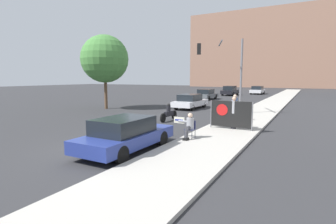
{
  "coord_description": "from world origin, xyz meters",
  "views": [
    {
      "loc": [
        7.38,
        -7.73,
        2.9
      ],
      "look_at": [
        0.61,
        4.57,
        1.05
      ],
      "focal_mm": 28.0,
      "sensor_mm": 36.0,
      "label": 1
    }
  ],
  "objects_px": {
    "jogger_on_sidewalk": "(234,112)",
    "car_on_road_distant": "(230,91)",
    "protest_banner": "(231,114)",
    "seated_protester": "(189,125)",
    "parked_car_curbside": "(125,134)",
    "car_on_road_nearest": "(190,101)",
    "motorcycle_on_road": "(169,113)",
    "car_on_road_far_lane": "(258,90)",
    "pedestrian_behind": "(235,107)",
    "car_on_road_midblock": "(206,94)",
    "street_tree_near_curb": "(105,59)",
    "traffic_light_pole": "(225,63)"
  },
  "relations": [
    {
      "from": "protest_banner",
      "to": "car_on_road_far_lane",
      "type": "distance_m",
      "value": 34.5
    },
    {
      "from": "parked_car_curbside",
      "to": "car_on_road_nearest",
      "type": "relative_size",
      "value": 0.98
    },
    {
      "from": "protest_banner",
      "to": "traffic_light_pole",
      "type": "relative_size",
      "value": 0.4
    },
    {
      "from": "car_on_road_distant",
      "to": "seated_protester",
      "type": "bearing_deg",
      "value": -77.59
    },
    {
      "from": "car_on_road_midblock",
      "to": "protest_banner",
      "type": "bearing_deg",
      "value": -65.76
    },
    {
      "from": "street_tree_near_curb",
      "to": "car_on_road_far_lane",
      "type": "bearing_deg",
      "value": 74.29
    },
    {
      "from": "pedestrian_behind",
      "to": "motorcycle_on_road",
      "type": "xyz_separation_m",
      "value": [
        -4.05,
        -1.48,
        -0.47
      ]
    },
    {
      "from": "car_on_road_nearest",
      "to": "motorcycle_on_road",
      "type": "height_order",
      "value": "car_on_road_nearest"
    },
    {
      "from": "car_on_road_nearest",
      "to": "car_on_road_distant",
      "type": "bearing_deg",
      "value": 95.23
    },
    {
      "from": "car_on_road_distant",
      "to": "motorcycle_on_road",
      "type": "bearing_deg",
      "value": -82.79
    },
    {
      "from": "jogger_on_sidewalk",
      "to": "car_on_road_distant",
      "type": "height_order",
      "value": "jogger_on_sidewalk"
    },
    {
      "from": "traffic_light_pole",
      "to": "jogger_on_sidewalk",
      "type": "bearing_deg",
      "value": -68.57
    },
    {
      "from": "car_on_road_far_lane",
      "to": "street_tree_near_curb",
      "type": "relative_size",
      "value": 0.7
    },
    {
      "from": "street_tree_near_curb",
      "to": "motorcycle_on_road",
      "type": "bearing_deg",
      "value": -20.74
    },
    {
      "from": "protest_banner",
      "to": "seated_protester",
      "type": "bearing_deg",
      "value": -108.8
    },
    {
      "from": "jogger_on_sidewalk",
      "to": "car_on_road_distant",
      "type": "distance_m",
      "value": 29.62
    },
    {
      "from": "car_on_road_midblock",
      "to": "motorcycle_on_road",
      "type": "bearing_deg",
      "value": -77.37
    },
    {
      "from": "seated_protester",
      "to": "jogger_on_sidewalk",
      "type": "relative_size",
      "value": 0.67
    },
    {
      "from": "parked_car_curbside",
      "to": "motorcycle_on_road",
      "type": "bearing_deg",
      "value": 105.66
    },
    {
      "from": "jogger_on_sidewalk",
      "to": "traffic_light_pole",
      "type": "distance_m",
      "value": 7.19
    },
    {
      "from": "jogger_on_sidewalk",
      "to": "motorcycle_on_road",
      "type": "xyz_separation_m",
      "value": [
        -4.73,
        1.27,
        -0.5
      ]
    },
    {
      "from": "seated_protester",
      "to": "car_on_road_distant",
      "type": "xyz_separation_m",
      "value": [
        -6.98,
        31.73,
        0.02
      ]
    },
    {
      "from": "car_on_road_nearest",
      "to": "car_on_road_midblock",
      "type": "relative_size",
      "value": 1.02
    },
    {
      "from": "jogger_on_sidewalk",
      "to": "car_on_road_midblock",
      "type": "height_order",
      "value": "jogger_on_sidewalk"
    },
    {
      "from": "protest_banner",
      "to": "motorcycle_on_road",
      "type": "bearing_deg",
      "value": 162.86
    },
    {
      "from": "traffic_light_pole",
      "to": "car_on_road_far_lane",
      "type": "relative_size",
      "value": 1.2
    },
    {
      "from": "seated_protester",
      "to": "pedestrian_behind",
      "type": "relative_size",
      "value": 0.69
    },
    {
      "from": "protest_banner",
      "to": "street_tree_near_curb",
      "type": "bearing_deg",
      "value": 160.51
    },
    {
      "from": "protest_banner",
      "to": "car_on_road_nearest",
      "type": "distance_m",
      "value": 10.59
    },
    {
      "from": "jogger_on_sidewalk",
      "to": "car_on_road_distant",
      "type": "bearing_deg",
      "value": -82.45
    },
    {
      "from": "pedestrian_behind",
      "to": "car_on_road_distant",
      "type": "relative_size",
      "value": 0.36
    },
    {
      "from": "car_on_road_midblock",
      "to": "street_tree_near_curb",
      "type": "bearing_deg",
      "value": -107.39
    },
    {
      "from": "protest_banner",
      "to": "car_on_road_nearest",
      "type": "xyz_separation_m",
      "value": [
        -6.2,
        8.58,
        -0.25
      ]
    },
    {
      "from": "jogger_on_sidewalk",
      "to": "motorcycle_on_road",
      "type": "relative_size",
      "value": 0.81
    },
    {
      "from": "car_on_road_distant",
      "to": "traffic_light_pole",
      "type": "bearing_deg",
      "value": -75.52
    },
    {
      "from": "parked_car_curbside",
      "to": "motorcycle_on_road",
      "type": "distance_m",
      "value": 7.56
    },
    {
      "from": "jogger_on_sidewalk",
      "to": "parked_car_curbside",
      "type": "xyz_separation_m",
      "value": [
        -2.69,
        -6.0,
        -0.33
      ]
    },
    {
      "from": "parked_car_curbside",
      "to": "protest_banner",
      "type": "bearing_deg",
      "value": 66.44
    },
    {
      "from": "car_on_road_nearest",
      "to": "pedestrian_behind",
      "type": "bearing_deg",
      "value": -45.09
    },
    {
      "from": "seated_protester",
      "to": "jogger_on_sidewalk",
      "type": "xyz_separation_m",
      "value": [
        1.19,
        3.26,
        0.28
      ]
    },
    {
      "from": "seated_protester",
      "to": "motorcycle_on_road",
      "type": "bearing_deg",
      "value": 130.41
    },
    {
      "from": "car_on_road_nearest",
      "to": "car_on_road_midblock",
      "type": "height_order",
      "value": "car_on_road_midblock"
    },
    {
      "from": "seated_protester",
      "to": "pedestrian_behind",
      "type": "distance_m",
      "value": 6.03
    },
    {
      "from": "parked_car_curbside",
      "to": "car_on_road_nearest",
      "type": "xyz_separation_m",
      "value": [
        -3.65,
        14.44,
        -0.0
      ]
    },
    {
      "from": "protest_banner",
      "to": "jogger_on_sidewalk",
      "type": "bearing_deg",
      "value": 48.0
    },
    {
      "from": "car_on_road_distant",
      "to": "jogger_on_sidewalk",
      "type": "bearing_deg",
      "value": -73.99
    },
    {
      "from": "car_on_road_midblock",
      "to": "street_tree_near_curb",
      "type": "distance_m",
      "value": 15.49
    },
    {
      "from": "traffic_light_pole",
      "to": "street_tree_near_curb",
      "type": "xyz_separation_m",
      "value": [
        -10.74,
        -1.64,
        0.57
      ]
    },
    {
      "from": "protest_banner",
      "to": "parked_car_curbside",
      "type": "height_order",
      "value": "protest_banner"
    },
    {
      "from": "car_on_road_midblock",
      "to": "traffic_light_pole",
      "type": "bearing_deg",
      "value": -63.72
    }
  ]
}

